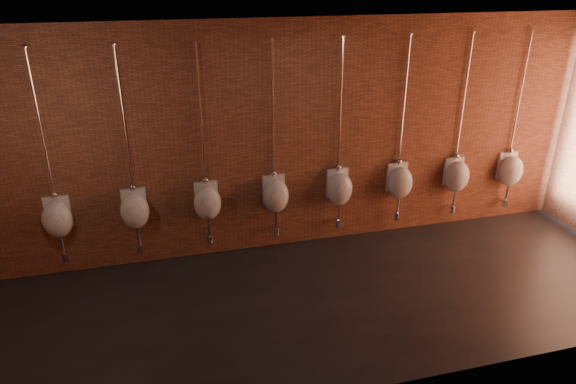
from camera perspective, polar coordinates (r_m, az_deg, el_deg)
The scene contains 10 objects.
ground at distance 6.52m, azimuth 5.11°, elevation -11.70°, with size 8.50×8.50×0.00m, color black.
room_shell at distance 5.60m, azimuth 5.85°, elevation 5.31°, with size 8.54×3.04×3.22m.
urinal_0 at distance 7.10m, azimuth -24.27°, elevation -2.63°, with size 0.38×0.33×2.72m.
urinal_1 at distance 6.98m, azimuth -16.67°, elevation -1.87°, with size 0.38×0.33×2.72m.
urinal_2 at distance 6.99m, azimuth -8.96°, elevation -1.08°, with size 0.38×0.33×2.72m.
urinal_3 at distance 7.13m, azimuth -1.40°, elevation -0.28°, with size 0.38×0.33×2.72m.
urinal_4 at distance 7.38m, azimuth 5.75°, elevation 0.48°, with size 0.38×0.33×2.72m.
urinal_5 at distance 7.74m, azimuth 12.33°, elevation 1.18°, with size 0.38×0.33×2.72m.
urinal_6 at distance 8.20m, azimuth 18.25°, elevation 1.79°, with size 0.38×0.33×2.72m.
urinal_7 at distance 8.73m, azimuth 23.50°, elevation 2.32°, with size 0.38×0.33×2.72m.
Camera 1 is at (-1.89, -4.97, 3.78)m, focal length 32.00 mm.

